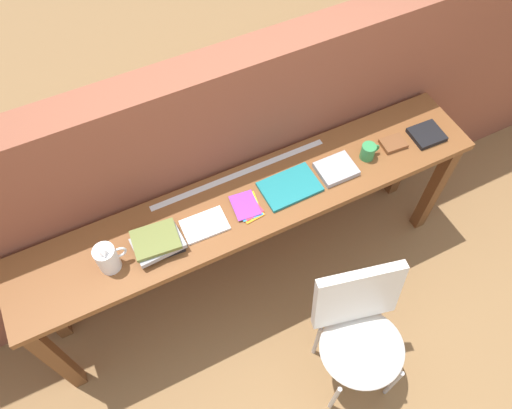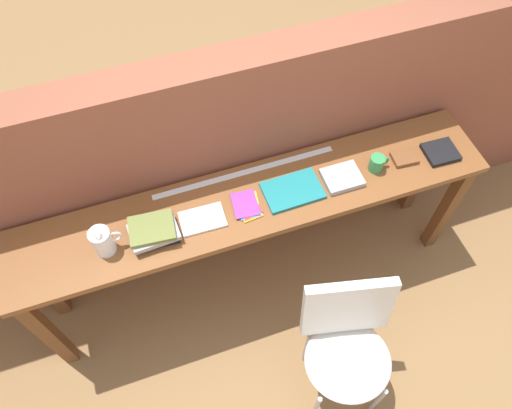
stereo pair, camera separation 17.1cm
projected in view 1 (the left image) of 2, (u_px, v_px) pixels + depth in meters
ground_plane at (274, 313)px, 3.11m from camera, size 40.00×40.00×0.00m
brick_wall_back at (225, 166)px, 2.79m from camera, size 6.00×0.20×1.51m
sideboard at (252, 214)px, 2.63m from camera, size 2.50×0.44×0.88m
chair_white_moulded at (360, 330)px, 2.51m from camera, size 0.53×0.54×0.89m
pitcher_white at (108, 258)px, 2.25m from camera, size 0.14×0.10×0.18m
book_stack_leftmost at (158, 243)px, 2.33m from camera, size 0.24×0.19×0.08m
magazine_cycling at (205, 225)px, 2.42m from camera, size 0.22×0.15×0.02m
pamphlet_pile_colourful at (247, 206)px, 2.48m from camera, size 0.15×0.18×0.01m
book_open_centre at (290, 187)px, 2.55m from camera, size 0.30×0.20×0.02m
book_grey_hardcover at (336, 169)px, 2.60m from camera, size 0.20×0.16×0.03m
mug at (368, 151)px, 2.63m from camera, size 0.11×0.08×0.09m
leather_journal_brown at (393, 144)px, 2.70m from camera, size 0.14×0.11×0.02m
book_repair_rightmost at (427, 135)px, 2.73m from camera, size 0.18×0.16×0.03m
ruler_metal_back_edge at (240, 174)px, 2.60m from camera, size 0.99×0.03×0.00m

